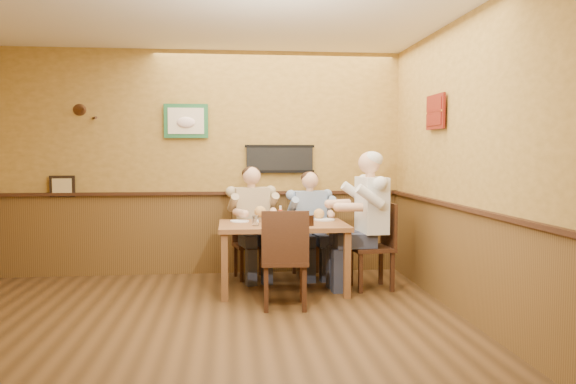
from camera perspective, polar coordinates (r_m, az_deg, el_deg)
The scene contains 17 objects.
room at distance 4.79m, azimuth -8.33°, elevation 5.88°, with size 5.02×5.03×2.81m.
dining_table at distance 6.20m, azimuth -0.51°, elevation -4.05°, with size 1.40×0.90×0.75m.
chair_back_left at distance 6.85m, azimuth -3.75°, elevation -5.24°, with size 0.39×0.39×0.86m, color #3D2213, non-canonical shape.
chair_back_right at distance 6.98m, azimuth 2.16°, elevation -5.23°, with size 0.38×0.38×0.82m, color #3D2213, non-canonical shape.
chair_right_end at distance 6.38m, azimuth 8.46°, elevation -5.44°, with size 0.45×0.45×0.97m, color #3D2213, non-canonical shape.
chair_near_side at distance 5.56m, azimuth -0.35°, elevation -6.74°, with size 0.45×0.45×0.98m, color #3D2213, non-canonical shape.
diner_tan_shirt at distance 6.82m, azimuth -3.76°, elevation -3.72°, with size 0.56×0.56×1.22m, color tan, non-canonical shape.
diner_blue_polo at distance 6.95m, azimuth 2.17°, elevation -3.81°, with size 0.54×0.54×1.16m, color #788FB4, non-canonical shape.
diner_white_elder at distance 6.35m, azimuth 8.48°, elevation -3.59°, with size 0.64×0.64×1.38m, color silver, non-canonical shape.
water_glass_left at distance 6.00m, azimuth -3.31°, elevation -2.91°, with size 0.07×0.07×0.11m, color white.
water_glass_mid at distance 5.83m, azimuth 0.47°, elevation -3.10°, with size 0.07×0.07×0.11m, color white.
cola_tumbler at distance 6.00m, azimuth 2.23°, elevation -2.89°, with size 0.09×0.09×0.11m, color black.
hot_sauce_bottle at distance 6.05m, azimuth -0.77°, elevation -2.48°, with size 0.05×0.05×0.19m, color #B22A13.
salt_shaker at distance 6.20m, azimuth -0.73°, elevation -2.80°, with size 0.03×0.03×0.08m, color white.
pepper_shaker at distance 6.23m, azimuth -2.05°, elevation -2.75°, with size 0.04×0.04×0.09m, color black.
plate_far_left at distance 6.36m, azimuth -4.94°, elevation -2.96°, with size 0.21×0.21×0.01m, color white.
plate_far_right at distance 6.48m, azimuth 3.72°, elevation -2.81°, with size 0.24×0.24×0.02m, color silver.
Camera 1 is at (0.33, -4.61, 1.53)m, focal length 35.00 mm.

